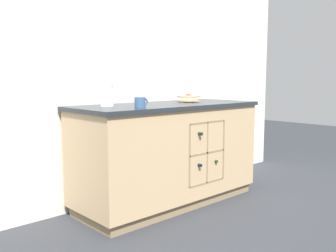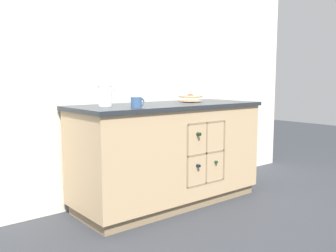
% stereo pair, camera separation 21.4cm
% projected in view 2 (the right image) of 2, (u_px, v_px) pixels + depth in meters
% --- Properties ---
extents(ground_plane, '(14.00, 14.00, 0.00)m').
position_uv_depth(ground_plane, '(168.00, 202.00, 3.55)').
color(ground_plane, '#2D3035').
extents(back_wall, '(4.40, 0.06, 2.55)m').
position_uv_depth(back_wall, '(142.00, 68.00, 3.70)').
color(back_wall, silver).
rests_on(back_wall, ground_plane).
extents(kitchen_island, '(1.82, 0.74, 0.94)m').
position_uv_depth(kitchen_island, '(168.00, 153.00, 3.49)').
color(kitchen_island, '#8B7354').
rests_on(kitchen_island, ground_plane).
extents(fruit_bowl, '(0.24, 0.24, 0.08)m').
position_uv_depth(fruit_bowl, '(190.00, 98.00, 3.70)').
color(fruit_bowl, tan).
rests_on(fruit_bowl, kitchen_island).
extents(white_pitcher, '(0.18, 0.12, 0.17)m').
position_uv_depth(white_pitcher, '(105.00, 95.00, 3.11)').
color(white_pitcher, white).
rests_on(white_pitcher, kitchen_island).
extents(ceramic_mug, '(0.12, 0.09, 0.08)m').
position_uv_depth(ceramic_mug, '(137.00, 102.00, 2.95)').
color(ceramic_mug, '#385684').
rests_on(ceramic_mug, kitchen_island).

